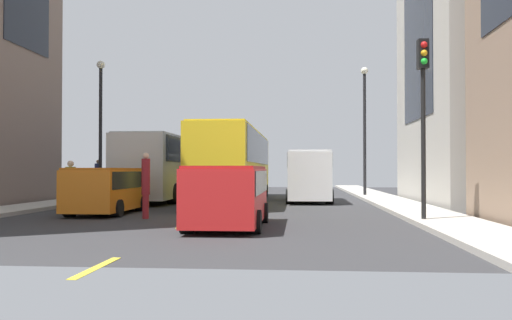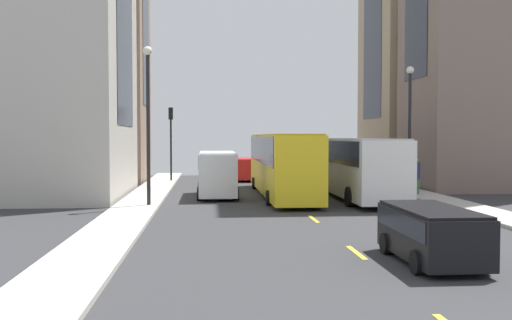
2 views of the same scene
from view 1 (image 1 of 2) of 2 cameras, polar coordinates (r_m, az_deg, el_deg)
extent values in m
plane|color=#333335|center=(29.97, -1.83, -4.19)|extent=(41.88, 41.88, 0.00)
cube|color=#B2ADA3|center=(31.83, -16.05, -3.83)|extent=(2.18, 44.00, 0.15)
cube|color=#B2ADA3|center=(30.10, 13.22, -4.01)|extent=(2.18, 44.00, 0.15)
cube|color=yellow|center=(9.52, -16.65, -10.93)|extent=(0.16, 2.00, 0.01)
cube|color=yellow|center=(16.18, -7.52, -6.85)|extent=(0.16, 2.00, 0.01)
cube|color=yellow|center=(23.04, -3.82, -5.12)|extent=(0.16, 2.00, 0.01)
cube|color=yellow|center=(29.97, -1.83, -4.18)|extent=(0.16, 2.00, 0.01)
cube|color=yellow|center=(36.93, -0.60, -3.59)|extent=(0.16, 2.00, 0.01)
cube|color=yellow|center=(43.90, 0.25, -3.18)|extent=(0.16, 2.00, 0.01)
cube|color=yellow|center=(50.87, 0.86, -2.89)|extent=(0.16, 2.00, 0.01)
cube|color=#B7B2A8|center=(29.13, 24.13, 13.90)|extent=(7.36, 11.12, 18.22)
cube|color=#1E232D|center=(29.13, 24.13, 13.90)|extent=(7.43, 6.11, 10.02)
cube|color=silver|center=(29.77, -9.31, -0.78)|extent=(2.55, 12.21, 3.00)
cube|color=black|center=(29.79, -9.30, 0.86)|extent=(2.60, 11.23, 1.20)
cube|color=beige|center=(29.82, -9.30, 2.18)|extent=(2.45, 11.72, 0.08)
cylinder|color=black|center=(33.75, -9.69, -2.97)|extent=(0.46, 1.00, 1.00)
cylinder|color=black|center=(33.24, -5.77, -3.01)|extent=(0.46, 1.00, 1.00)
cylinder|color=black|center=(26.49, -13.77, -3.49)|extent=(0.46, 1.00, 1.00)
cylinder|color=black|center=(25.84, -8.82, -3.57)|extent=(0.46, 1.00, 1.00)
cube|color=yellow|center=(27.39, -2.15, -0.60)|extent=(2.45, 14.68, 3.30)
cube|color=black|center=(27.41, -2.15, 1.20)|extent=(2.50, 13.51, 1.48)
cube|color=gold|center=(27.45, -2.15, 2.93)|extent=(2.35, 14.09, 0.08)
cylinder|color=black|center=(32.07, -3.18, -3.30)|extent=(0.44, 0.76, 0.76)
cylinder|color=black|center=(31.84, 0.85, -3.32)|extent=(0.44, 0.76, 0.76)
cylinder|color=black|center=(23.10, -6.29, -4.18)|extent=(0.44, 0.76, 0.76)
cylinder|color=black|center=(22.78, -0.70, -4.23)|extent=(0.44, 0.76, 0.76)
cube|color=white|center=(27.47, 5.66, -1.66)|extent=(2.05, 5.85, 2.30)
cube|color=black|center=(27.47, 5.65, -0.08)|extent=(2.09, 5.39, 0.69)
cube|color=silver|center=(27.48, 5.65, 0.82)|extent=(1.97, 5.62, 0.08)
cylinder|color=black|center=(29.31, 3.75, -3.55)|extent=(0.37, 0.72, 0.72)
cylinder|color=black|center=(29.34, 7.45, -3.54)|extent=(0.37, 0.72, 0.72)
cylinder|color=black|center=(25.69, 3.62, -3.91)|extent=(0.37, 0.72, 0.72)
cylinder|color=black|center=(25.72, 7.84, -3.90)|extent=(0.37, 0.72, 0.72)
cube|color=red|center=(15.26, -2.98, -3.78)|extent=(1.90, 4.68, 1.50)
cube|color=black|center=(15.24, -2.98, -2.34)|extent=(1.93, 4.30, 0.63)
cube|color=#A91A1A|center=(15.24, -2.98, -0.82)|extent=(1.82, 4.49, 0.08)
cylinder|color=black|center=(16.86, -5.27, -5.59)|extent=(0.34, 0.62, 0.62)
cylinder|color=black|center=(16.65, 0.68, -5.65)|extent=(0.34, 0.62, 0.62)
cylinder|color=black|center=(14.02, -7.34, -6.50)|extent=(0.34, 0.62, 0.62)
cylinder|color=black|center=(13.77, -0.17, -6.62)|extent=(0.34, 0.62, 0.62)
cube|color=orange|center=(20.75, -15.51, -3.06)|extent=(1.83, 4.58, 1.46)
cube|color=black|center=(20.74, -15.51, -2.03)|extent=(1.87, 4.21, 0.61)
cube|color=#BE6115|center=(20.74, -15.50, -0.94)|extent=(1.76, 4.40, 0.08)
cylinder|color=black|center=(22.40, -16.29, -4.42)|extent=(0.33, 0.62, 0.62)
cylinder|color=black|center=(21.86, -12.15, -4.52)|extent=(0.33, 0.62, 0.62)
cylinder|color=black|center=(19.78, -19.24, -4.86)|extent=(0.33, 0.62, 0.62)
cylinder|color=black|center=(19.16, -14.62, -5.01)|extent=(0.33, 0.62, 0.62)
cube|color=black|center=(45.54, -1.71, -2.10)|extent=(1.76, 4.12, 1.27)
cube|color=black|center=(45.54, -1.71, -1.70)|extent=(1.80, 3.79, 0.53)
cube|color=black|center=(45.54, -1.71, -1.25)|extent=(1.69, 3.96, 0.08)
cylinder|color=black|center=(46.92, -2.52, -2.67)|extent=(0.32, 0.62, 0.62)
cylinder|color=black|center=(46.75, -0.54, -2.68)|extent=(0.32, 0.62, 0.62)
cylinder|color=black|center=(44.39, -2.93, -2.76)|extent=(0.32, 0.62, 0.62)
cylinder|color=black|center=(44.20, -0.85, -2.77)|extent=(0.32, 0.62, 0.62)
cylinder|color=maroon|center=(18.40, -11.69, -4.90)|extent=(0.21, 0.21, 0.80)
cylinder|color=maroon|center=(18.36, -11.67, -1.75)|extent=(0.28, 0.28, 1.22)
sphere|color=beige|center=(18.36, -11.67, 0.46)|extent=(0.20, 0.20, 0.20)
cylinder|color=#336B38|center=(30.36, -16.49, -3.01)|extent=(0.28, 0.28, 0.87)
cylinder|color=navy|center=(30.34, -16.48, -1.28)|extent=(0.38, 0.38, 0.97)
sphere|color=#8C6647|center=(30.35, -16.48, -0.17)|extent=(0.21, 0.21, 0.21)
cylinder|color=black|center=(21.55, -19.19, -4.39)|extent=(0.29, 0.29, 0.73)
cylinder|color=gold|center=(21.52, -19.17, -2.05)|extent=(0.39, 0.39, 1.02)
sphere|color=beige|center=(21.52, -19.16, -0.37)|extent=(0.24, 0.24, 0.24)
cylinder|color=black|center=(17.09, 17.41, 1.67)|extent=(0.14, 0.14, 4.58)
cube|color=black|center=(17.44, 17.36, 10.71)|extent=(0.32, 0.32, 0.90)
sphere|color=red|center=(17.32, 17.49, 11.64)|extent=(0.20, 0.20, 0.20)
sphere|color=orange|center=(17.27, 17.49, 10.83)|extent=(0.20, 0.20, 0.20)
sphere|color=green|center=(17.22, 17.50, 10.01)|extent=(0.20, 0.20, 0.20)
cylinder|color=black|center=(29.88, -16.25, 2.81)|extent=(0.18, 0.18, 6.96)
sphere|color=silver|center=(30.34, -16.21, 9.72)|extent=(0.44, 0.44, 0.44)
cylinder|color=black|center=(32.56, 11.51, 2.72)|extent=(0.18, 0.18, 7.24)
sphere|color=silver|center=(33.03, 11.49, 9.31)|extent=(0.44, 0.44, 0.44)
camera|label=2|loc=(60.52, 5.64, 0.68)|focal=40.57mm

